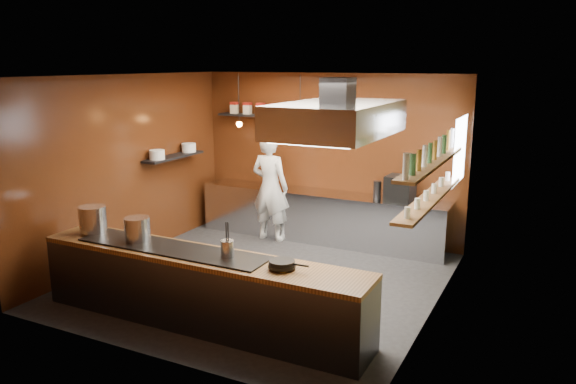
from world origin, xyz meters
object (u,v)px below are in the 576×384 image
Objects in this scene: extractor_hood at (337,118)px; chef at (270,187)px; espresso_machine at (400,189)px; stockpot_large at (93,219)px; stockpot_small at (137,229)px.

chef is at bearing 134.08° from extractor_hood.
espresso_machine is at bearing 86.38° from extractor_hood.
espresso_machine is at bearing 48.50° from stockpot_large.
espresso_machine reaches higher than stockpot_small.
extractor_hood is at bearing -90.68° from espresso_machine.
chef reaches higher than stockpot_small.
extractor_hood reaches higher than stockpot_small.
stockpot_small is at bearing -152.65° from extractor_hood.
extractor_hood is 5.51× the size of stockpot_large.
extractor_hood is at bearing 20.31° from stockpot_large.
espresso_machine reaches higher than stockpot_large.
stockpot_small is 0.17× the size of chef.
espresso_machine is 2.33m from chef.
extractor_hood reaches higher than stockpot_large.
stockpot_large is 3.48m from chef.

